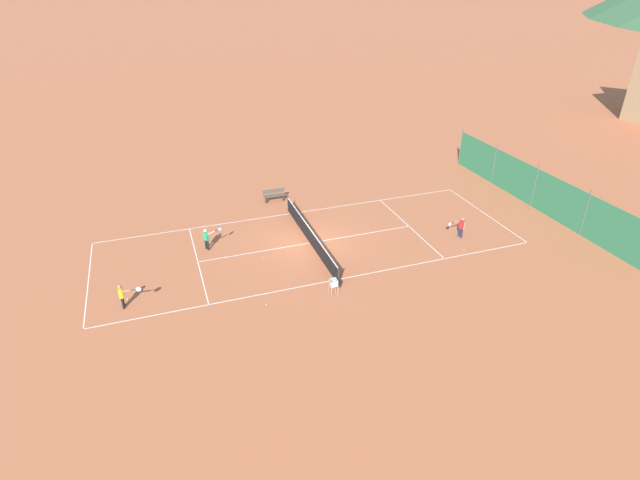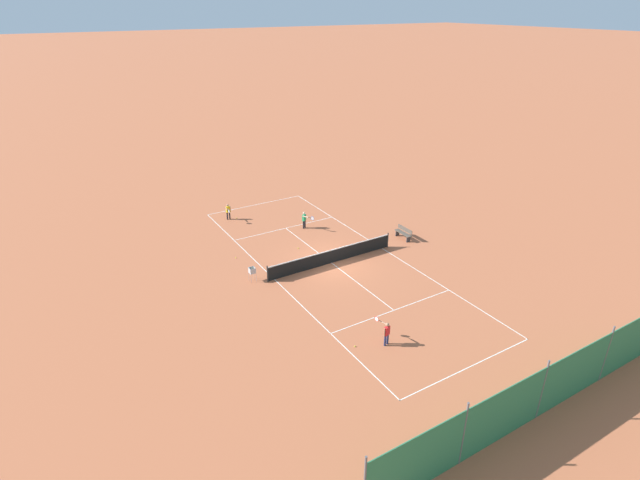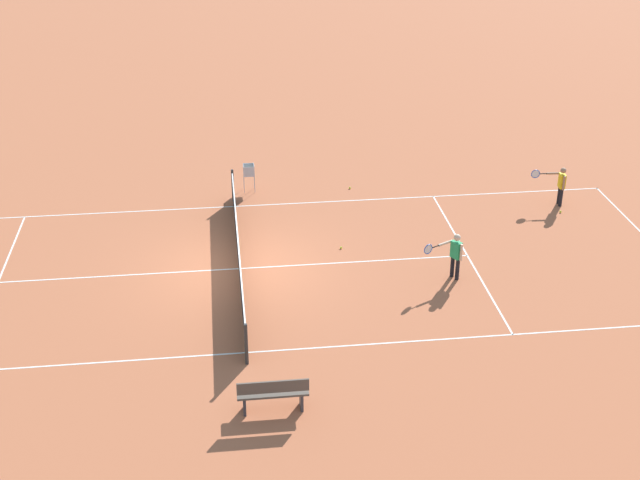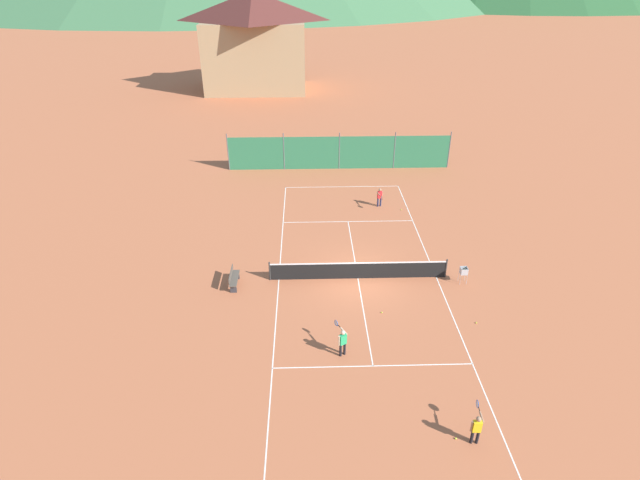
{
  "view_description": "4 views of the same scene",
  "coord_description": "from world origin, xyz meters",
  "views": [
    {
      "loc": [
        23.93,
        -7.74,
        14.08
      ],
      "look_at": [
        1.8,
        -0.02,
        1.14
      ],
      "focal_mm": 28.0,
      "sensor_mm": 36.0,
      "label": 1
    },
    {
      "loc": [
        15.32,
        23.94,
        15.26
      ],
      "look_at": [
        -0.26,
        -1.87,
        0.81
      ],
      "focal_mm": 28.0,
      "sensor_mm": 36.0,
      "label": 2
    },
    {
      "loc": [
        -21.46,
        0.37,
        11.68
      ],
      "look_at": [
        0.19,
        -2.25,
        0.65
      ],
      "focal_mm": 50.0,
      "sensor_mm": 36.0,
      "label": 3
    },
    {
      "loc": [
        -2.62,
        -21.48,
        14.51
      ],
      "look_at": [
        -1.92,
        1.58,
        1.42
      ],
      "focal_mm": 28.0,
      "sensor_mm": 36.0,
      "label": 4
    }
  ],
  "objects": [
    {
      "name": "ball_hopper",
      "position": [
        5.31,
        -0.55,
        0.66
      ],
      "size": [
        0.36,
        0.36,
        0.89
      ],
      "color": "#B7B7BC",
      "rests_on": "ground"
    },
    {
      "name": "player_far_baseline",
      "position": [
        2.25,
        8.53,
        0.75
      ],
      "size": [
        0.43,
        1.1,
        1.29
      ],
      "color": "#23284C",
      "rests_on": "ground"
    },
    {
      "name": "courtside_bench",
      "position": [
        -6.34,
        -0.47,
        0.45
      ],
      "size": [
        0.36,
        1.5,
        0.84
      ],
      "color": "#51473D",
      "rests_on": "ground"
    },
    {
      "name": "court_line_markings",
      "position": [
        0.0,
        0.0,
        0.0
      ],
      "size": [
        8.25,
        23.85,
        0.01
      ],
      "color": "white",
      "rests_on": "ground"
    },
    {
      "name": "tennis_ball_by_net_left",
      "position": [
        3.65,
        7.93,
        0.03
      ],
      "size": [
        0.07,
        0.07,
        0.07
      ],
      "primitive_type": "sphere",
      "color": "#CCE033",
      "rests_on": "ground"
    },
    {
      "name": "ground_plane",
      "position": [
        0.0,
        0.0,
        0.0
      ],
      "size": [
        600.0,
        600.0,
        0.0
      ],
      "primitive_type": "plane",
      "color": "#B7603D"
    },
    {
      "name": "player_far_service",
      "position": [
        3.01,
        -10.14,
        0.73
      ],
      "size": [
        0.46,
        1.03,
        1.26
      ],
      "color": "black",
      "rests_on": "ground"
    },
    {
      "name": "windscreen_fence_far",
      "position": [
        -0.0,
        15.5,
        1.31
      ],
      "size": [
        17.28,
        0.08,
        2.9
      ],
      "color": "#2D754C",
      "rests_on": "ground"
    },
    {
      "name": "tennis_ball_mid_court",
      "position": [
        2.43,
        -10.02,
        0.03
      ],
      "size": [
        0.07,
        0.07,
        0.07
      ],
      "primitive_type": "sphere",
      "color": "#CCE033",
      "rests_on": "ground"
    },
    {
      "name": "tennis_ball_by_net_right",
      "position": [
        5.04,
        -3.82,
        0.03
      ],
      "size": [
        0.07,
        0.07,
        0.07
      ],
      "primitive_type": "sphere",
      "color": "#CCE033",
      "rests_on": "ground"
    },
    {
      "name": "player_near_service",
      "position": [
        -1.22,
        -5.66,
        0.76
      ],
      "size": [
        0.5,
        1.09,
        1.3
      ],
      "color": "black",
      "rests_on": "ground"
    },
    {
      "name": "tennis_ball_service_box",
      "position": [
        0.84,
        -2.93,
        0.03
      ],
      "size": [
        0.07,
        0.07,
        0.07
      ],
      "primitive_type": "sphere",
      "color": "#CCE033",
      "rests_on": "ground"
    },
    {
      "name": "tennis_net",
      "position": [
        0.0,
        0.0,
        0.5
      ],
      "size": [
        9.18,
        0.08,
        1.06
      ],
      "color": "#2D2D2D",
      "rests_on": "ground"
    },
    {
      "name": "alpine_chalet",
      "position": [
        -8.54,
        43.22,
        5.82
      ],
      "size": [
        13.0,
        10.0,
        11.2
      ],
      "color": "tan",
      "rests_on": "ground"
    }
  ]
}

